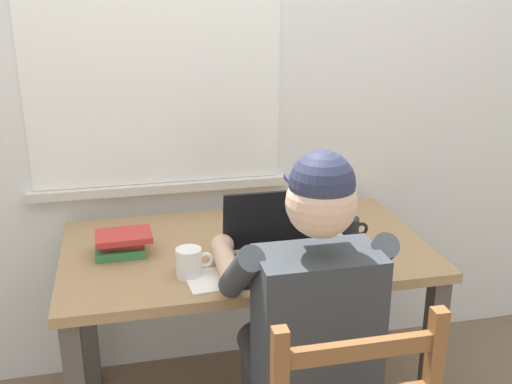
{
  "coord_description": "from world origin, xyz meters",
  "views": [
    {
      "loc": [
        -0.4,
        -1.97,
        1.64
      ],
      "look_at": [
        0.03,
        -0.05,
        0.95
      ],
      "focal_mm": 42.81,
      "sensor_mm": 36.0,
      "label": 1
    }
  ],
  "objects_px": {
    "desk": "(246,271)",
    "computer_mouse": "(352,254)",
    "coffee_mug_white": "(190,263)",
    "coffee_mug_dark": "(349,231)",
    "seated_person": "(305,321)",
    "laptop": "(276,248)",
    "book_stack_main": "(122,243)"
  },
  "relations": [
    {
      "from": "coffee_mug_dark",
      "to": "book_stack_main",
      "type": "relative_size",
      "value": 0.56
    },
    {
      "from": "coffee_mug_white",
      "to": "book_stack_main",
      "type": "height_order",
      "value": "coffee_mug_white"
    },
    {
      "from": "seated_person",
      "to": "desk",
      "type": "bearing_deg",
      "value": 101.38
    },
    {
      "from": "desk",
      "to": "coffee_mug_dark",
      "type": "height_order",
      "value": "coffee_mug_dark"
    },
    {
      "from": "seated_person",
      "to": "book_stack_main",
      "type": "relative_size",
      "value": 6.19
    },
    {
      "from": "laptop",
      "to": "computer_mouse",
      "type": "xyz_separation_m",
      "value": [
        0.26,
        -0.03,
        -0.04
      ]
    },
    {
      "from": "seated_person",
      "to": "laptop",
      "type": "xyz_separation_m",
      "value": [
        -0.02,
        0.29,
        0.11
      ]
    },
    {
      "from": "computer_mouse",
      "to": "coffee_mug_dark",
      "type": "distance_m",
      "value": 0.12
    },
    {
      "from": "computer_mouse",
      "to": "coffee_mug_dark",
      "type": "bearing_deg",
      "value": 74.83
    },
    {
      "from": "computer_mouse",
      "to": "coffee_mug_dark",
      "type": "relative_size",
      "value": 0.9
    },
    {
      "from": "seated_person",
      "to": "laptop",
      "type": "height_order",
      "value": "seated_person"
    },
    {
      "from": "coffee_mug_white",
      "to": "coffee_mug_dark",
      "type": "height_order",
      "value": "coffee_mug_dark"
    },
    {
      "from": "coffee_mug_white",
      "to": "coffee_mug_dark",
      "type": "relative_size",
      "value": 1.09
    },
    {
      "from": "seated_person",
      "to": "computer_mouse",
      "type": "relative_size",
      "value": 12.29
    },
    {
      "from": "desk",
      "to": "seated_person",
      "type": "distance_m",
      "value": 0.46
    },
    {
      "from": "computer_mouse",
      "to": "coffee_mug_white",
      "type": "distance_m",
      "value": 0.56
    },
    {
      "from": "desk",
      "to": "book_stack_main",
      "type": "distance_m",
      "value": 0.46
    },
    {
      "from": "desk",
      "to": "coffee_mug_white",
      "type": "xyz_separation_m",
      "value": [
        -0.22,
        -0.19,
        0.15
      ]
    },
    {
      "from": "laptop",
      "to": "book_stack_main",
      "type": "xyz_separation_m",
      "value": [
        -0.51,
        0.18,
        -0.01
      ]
    },
    {
      "from": "laptop",
      "to": "book_stack_main",
      "type": "bearing_deg",
      "value": 160.2
    },
    {
      "from": "desk",
      "to": "laptop",
      "type": "height_order",
      "value": "laptop"
    },
    {
      "from": "coffee_mug_white",
      "to": "laptop",
      "type": "bearing_deg",
      "value": 7.15
    },
    {
      "from": "coffee_mug_white",
      "to": "book_stack_main",
      "type": "distance_m",
      "value": 0.3
    },
    {
      "from": "book_stack_main",
      "to": "desk",
      "type": "bearing_deg",
      "value": -3.22
    },
    {
      "from": "seated_person",
      "to": "computer_mouse",
      "type": "distance_m",
      "value": 0.37
    },
    {
      "from": "desk",
      "to": "computer_mouse",
      "type": "bearing_deg",
      "value": -28.97
    },
    {
      "from": "coffee_mug_white",
      "to": "coffee_mug_dark",
      "type": "distance_m",
      "value": 0.6
    },
    {
      "from": "seated_person",
      "to": "coffee_mug_dark",
      "type": "height_order",
      "value": "seated_person"
    },
    {
      "from": "desk",
      "to": "laptop",
      "type": "xyz_separation_m",
      "value": [
        0.07,
        -0.16,
        0.16
      ]
    },
    {
      "from": "laptop",
      "to": "seated_person",
      "type": "bearing_deg",
      "value": -86.25
    },
    {
      "from": "laptop",
      "to": "computer_mouse",
      "type": "distance_m",
      "value": 0.27
    },
    {
      "from": "seated_person",
      "to": "book_stack_main",
      "type": "bearing_deg",
      "value": 137.98
    }
  ]
}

